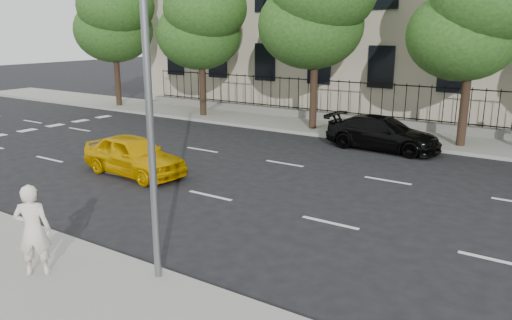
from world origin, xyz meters
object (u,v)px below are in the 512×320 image
at_px(yellow_taxi, 134,155).
at_px(woman_near, 33,230).
at_px(street_light, 165,16).
at_px(black_sedan, 383,133).

height_order(yellow_taxi, woman_near, woman_near).
relative_size(street_light, yellow_taxi, 1.97).
distance_m(street_light, yellow_taxi, 8.89).
xyz_separation_m(street_light, black_sedan, (-0.23, 13.03, -4.45)).
bearing_deg(street_light, yellow_taxi, 142.97).
bearing_deg(woman_near, yellow_taxi, -98.79).
distance_m(street_light, black_sedan, 13.77).
distance_m(black_sedan, woman_near, 14.94).
bearing_deg(street_light, black_sedan, 91.02).
distance_m(yellow_taxi, black_sedan, 10.26).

